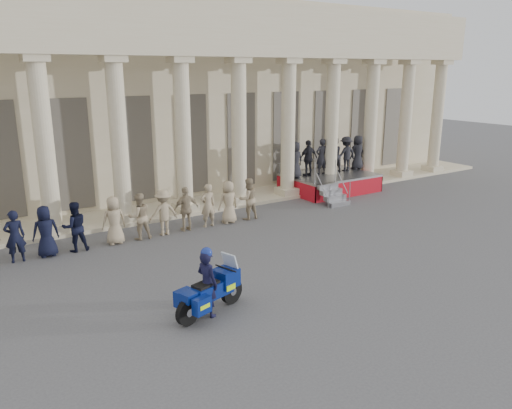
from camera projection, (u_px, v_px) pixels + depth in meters
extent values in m
plane|color=#464649|center=(268.00, 290.00, 13.56)|extent=(90.00, 90.00, 0.00)
cube|color=#C1B391|center=(98.00, 97.00, 24.55)|extent=(40.00, 10.00, 9.00)
cube|color=#C1B391|center=(149.00, 212.00, 20.68)|extent=(40.00, 2.60, 0.15)
cube|color=#C1B391|center=(147.00, 42.00, 18.27)|extent=(35.80, 1.00, 1.00)
cube|color=#C1B391|center=(145.00, 10.00, 17.98)|extent=(35.80, 1.00, 1.20)
cube|color=#C1B391|center=(54.00, 228.00, 17.93)|extent=(0.90, 0.90, 0.30)
cylinder|color=#C1B391|center=(45.00, 146.00, 17.16)|extent=(0.64, 0.64, 5.60)
cube|color=#C1B391|center=(35.00, 58.00, 16.39)|extent=(0.85, 0.85, 0.24)
cube|color=#C1B391|center=(124.00, 217.00, 19.29)|extent=(0.90, 0.90, 0.30)
cylinder|color=#C1B391|center=(119.00, 141.00, 18.52)|extent=(0.64, 0.64, 5.60)
cube|color=#C1B391|center=(113.00, 59.00, 17.75)|extent=(0.85, 0.85, 0.24)
cube|color=#C1B391|center=(186.00, 207.00, 20.65)|extent=(0.90, 0.90, 0.30)
cylinder|color=#C1B391|center=(183.00, 136.00, 19.87)|extent=(0.64, 0.64, 5.60)
cube|color=#C1B391|center=(180.00, 60.00, 19.11)|extent=(0.85, 0.85, 0.24)
cube|color=#C1B391|center=(240.00, 198.00, 22.01)|extent=(0.90, 0.90, 0.30)
cylinder|color=#C1B391|center=(239.00, 131.00, 21.23)|extent=(0.64, 0.64, 5.60)
cube|color=#C1B391|center=(238.00, 60.00, 20.47)|extent=(0.85, 0.85, 0.24)
cube|color=#C1B391|center=(287.00, 191.00, 23.37)|extent=(0.90, 0.90, 0.30)
cylinder|color=#C1B391|center=(288.00, 128.00, 22.59)|extent=(0.64, 0.64, 5.60)
cube|color=#C1B391|center=(289.00, 61.00, 21.83)|extent=(0.85, 0.85, 0.24)
cube|color=#C1B391|center=(329.00, 184.00, 24.72)|extent=(0.90, 0.90, 0.30)
cylinder|color=#C1B391|center=(332.00, 124.00, 23.95)|extent=(0.64, 0.64, 5.60)
cube|color=#C1B391|center=(334.00, 61.00, 23.18)|extent=(0.85, 0.85, 0.24)
cube|color=#C1B391|center=(367.00, 178.00, 26.08)|extent=(0.90, 0.90, 0.30)
cylinder|color=#C1B391|center=(371.00, 121.00, 25.31)|extent=(0.64, 0.64, 5.60)
cube|color=#C1B391|center=(374.00, 62.00, 24.54)|extent=(0.85, 0.85, 0.24)
cube|color=#C1B391|center=(401.00, 173.00, 27.44)|extent=(0.90, 0.90, 0.30)
cylinder|color=#C1B391|center=(406.00, 119.00, 26.67)|extent=(0.64, 0.64, 5.60)
cube|color=#C1B391|center=(410.00, 62.00, 25.90)|extent=(0.85, 0.85, 0.24)
cube|color=#C1B391|center=(432.00, 168.00, 28.80)|extent=(0.90, 0.90, 0.30)
cylinder|color=#C1B391|center=(437.00, 116.00, 28.03)|extent=(0.64, 0.64, 5.60)
cube|color=#C1B391|center=(442.00, 62.00, 27.26)|extent=(0.85, 0.85, 0.24)
cube|color=black|center=(71.00, 155.00, 19.66)|extent=(1.30, 0.12, 4.20)
cube|color=black|center=(135.00, 149.00, 21.02)|extent=(1.30, 0.12, 4.20)
cube|color=black|center=(191.00, 144.00, 22.38)|extent=(1.30, 0.12, 4.20)
cube|color=black|center=(241.00, 140.00, 23.73)|extent=(1.30, 0.12, 4.20)
cube|color=black|center=(285.00, 136.00, 25.09)|extent=(1.30, 0.12, 4.20)
cube|color=black|center=(325.00, 133.00, 26.45)|extent=(1.30, 0.12, 4.20)
cube|color=black|center=(360.00, 130.00, 27.81)|extent=(1.30, 0.12, 4.20)
cube|color=black|center=(393.00, 127.00, 29.17)|extent=(1.30, 0.12, 4.20)
imported|color=black|center=(15.00, 236.00, 15.36)|extent=(0.61, 0.40, 1.67)
imported|color=black|center=(46.00, 231.00, 15.83)|extent=(0.82, 0.53, 1.67)
imported|color=black|center=(75.00, 227.00, 16.30)|extent=(0.81, 0.63, 1.67)
imported|color=gray|center=(114.00, 220.00, 16.98)|extent=(0.82, 0.53, 1.67)
imported|color=gray|center=(139.00, 216.00, 17.44)|extent=(0.81, 0.63, 1.67)
imported|color=gray|center=(163.00, 213.00, 17.91)|extent=(1.08, 0.62, 1.67)
imported|color=gray|center=(186.00, 209.00, 18.38)|extent=(0.98, 0.41, 1.67)
imported|color=gray|center=(208.00, 205.00, 18.85)|extent=(0.61, 0.40, 1.67)
imported|color=gray|center=(228.00, 202.00, 19.32)|extent=(0.82, 0.53, 1.67)
imported|color=gray|center=(248.00, 199.00, 19.79)|extent=(0.81, 0.63, 1.67)
cube|color=gray|center=(330.00, 175.00, 24.44)|extent=(4.21, 3.01, 0.10)
cube|color=maroon|center=(350.00, 189.00, 23.35)|extent=(4.21, 0.04, 0.75)
cube|color=maroon|center=(296.00, 189.00, 23.46)|extent=(0.04, 3.01, 0.75)
cube|color=maroon|center=(360.00, 179.00, 25.64)|extent=(0.04, 3.01, 0.75)
cube|color=gray|center=(339.00, 204.00, 21.89)|extent=(1.10, 0.28, 0.21)
cube|color=gray|center=(335.00, 198.00, 22.06)|extent=(1.10, 0.28, 0.21)
cube|color=gray|center=(331.00, 192.00, 22.23)|extent=(1.10, 0.28, 0.21)
cube|color=gray|center=(327.00, 186.00, 22.40)|extent=(1.10, 0.28, 0.21)
cylinder|color=gray|center=(311.00, 160.00, 25.48)|extent=(4.21, 0.04, 0.04)
imported|color=black|center=(295.00, 160.00, 23.32)|extent=(0.85, 0.55, 1.73)
imported|color=black|center=(308.00, 158.00, 23.74)|extent=(1.01, 0.42, 1.73)
imported|color=black|center=(321.00, 157.00, 24.16)|extent=(0.63, 0.41, 1.73)
imported|color=black|center=(334.00, 155.00, 24.57)|extent=(0.84, 0.66, 1.73)
imported|color=black|center=(346.00, 154.00, 24.99)|extent=(1.12, 0.64, 1.73)
imported|color=black|center=(358.00, 152.00, 25.41)|extent=(0.85, 0.55, 1.73)
cylinder|color=black|center=(232.00, 291.00, 12.75)|extent=(0.67, 0.33, 0.66)
cylinder|color=black|center=(188.00, 312.00, 11.65)|extent=(0.67, 0.33, 0.66)
cube|color=navy|center=(212.00, 290.00, 12.16)|extent=(1.22, 0.73, 0.38)
cube|color=navy|center=(226.00, 277.00, 12.48)|extent=(0.68, 0.66, 0.45)
cube|color=silver|center=(226.00, 286.00, 12.54)|extent=(0.30, 0.35, 0.12)
cube|color=#B2BFCC|center=(230.00, 263.00, 12.52)|extent=(0.33, 0.50, 0.53)
cube|color=black|center=(206.00, 285.00, 11.96)|extent=(0.72, 0.51, 0.10)
cube|color=navy|center=(189.00, 297.00, 11.59)|extent=(0.43, 0.43, 0.22)
cube|color=navy|center=(202.00, 305.00, 11.50)|extent=(0.49, 0.34, 0.40)
cube|color=#B7E90C|center=(202.00, 305.00, 11.50)|extent=(0.36, 0.32, 0.10)
cube|color=navy|center=(183.00, 297.00, 11.90)|extent=(0.49, 0.34, 0.40)
cube|color=#B7E90C|center=(183.00, 297.00, 11.90)|extent=(0.36, 0.32, 0.10)
cylinder|color=silver|center=(191.00, 306.00, 12.03)|extent=(0.60, 0.27, 0.10)
cylinder|color=black|center=(226.00, 268.00, 12.42)|extent=(0.24, 0.68, 0.04)
imported|color=black|center=(207.00, 283.00, 11.99)|extent=(0.56, 0.70, 1.66)
sphere|color=navy|center=(206.00, 253.00, 11.79)|extent=(0.28, 0.28, 0.28)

